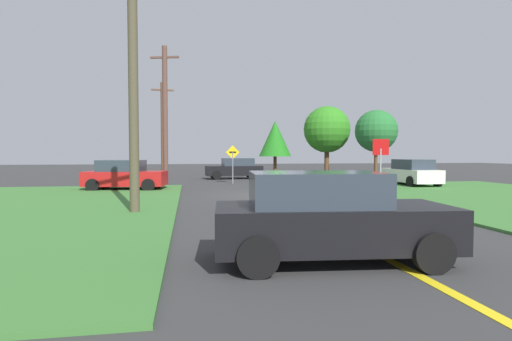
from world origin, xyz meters
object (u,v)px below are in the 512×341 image
at_px(pine_tree_center, 327,130).
at_px(utility_pole_near, 133,83).
at_px(utility_pole_mid, 165,114).
at_px(car_behind_on_main_road, 328,217).
at_px(stop_sign, 381,156).
at_px(oak_tree_left, 376,131).
at_px(direction_sign, 233,160).
at_px(car_approaching_junction, 235,169).
at_px(car_on_crossroad, 411,173).
at_px(utility_pole_far, 163,129).
at_px(parked_car_near_building, 125,175).
at_px(oak_tree_right, 275,139).

bearing_deg(pine_tree_center, utility_pole_near, -122.05).
bearing_deg(pine_tree_center, utility_pole_mid, -140.85).
bearing_deg(car_behind_on_main_road, stop_sign, 63.77).
bearing_deg(oak_tree_left, direction_sign, -152.52).
xyz_separation_m(oak_tree_left, pine_tree_center, (-3.00, 4.35, 0.36)).
height_order(car_approaching_junction, car_behind_on_main_road, same).
relative_size(utility_pole_near, oak_tree_left, 1.41).
bearing_deg(car_on_crossroad, pine_tree_center, 0.94).
height_order(utility_pole_mid, utility_pole_far, utility_pole_mid).
bearing_deg(stop_sign, pine_tree_center, -90.39).
xyz_separation_m(utility_pole_far, direction_sign, (4.92, -7.42, -2.44)).
xyz_separation_m(utility_pole_near, direction_sign, (4.58, 12.75, -2.65)).
bearing_deg(parked_car_near_building, car_approaching_junction, 60.02).
relative_size(stop_sign, pine_tree_center, 0.40).
bearing_deg(parked_car_near_building, stop_sign, -14.34).
distance_m(stop_sign, utility_pole_near, 11.42).
bearing_deg(utility_pole_far, car_behind_on_main_road, -80.35).
bearing_deg(car_approaching_junction, parked_car_near_building, 47.17).
relative_size(utility_pole_far, direction_sign, 3.09).
bearing_deg(car_approaching_junction, stop_sign, 105.48).
bearing_deg(pine_tree_center, utility_pole_far, -165.63).
height_order(stop_sign, parked_car_near_building, stop_sign).
relative_size(utility_pole_far, oak_tree_right, 1.52).
distance_m(utility_pole_near, pine_tree_center, 28.47).
bearing_deg(oak_tree_right, utility_pole_far, -159.58).
distance_m(parked_car_near_building, oak_tree_left, 22.80).
relative_size(pine_tree_center, oak_tree_right, 1.29).
relative_size(stop_sign, utility_pole_mid, 0.31).
bearing_deg(utility_pole_near, direction_sign, 70.23).
bearing_deg(pine_tree_center, oak_tree_right, -178.36).
distance_m(utility_pole_mid, utility_pole_far, 8.12).
bearing_deg(utility_pole_mid, car_on_crossroad, -11.39).
bearing_deg(oak_tree_right, stop_sign, -88.34).
bearing_deg(car_on_crossroad, utility_pole_mid, 79.50).
xyz_separation_m(utility_pole_near, oak_tree_right, (9.89, 23.98, -0.81)).
relative_size(utility_pole_mid, oak_tree_left, 1.47).
relative_size(car_on_crossroad, pine_tree_center, 0.67).
bearing_deg(oak_tree_right, utility_pole_near, -112.41).
xyz_separation_m(car_approaching_junction, oak_tree_left, (12.79, 1.99, 3.17)).
height_order(car_behind_on_main_road, pine_tree_center, pine_tree_center).
bearing_deg(car_on_crossroad, utility_pole_far, 55.28).
distance_m(car_approaching_junction, parked_car_near_building, 11.33).
bearing_deg(stop_sign, car_approaching_junction, -57.17).
bearing_deg(utility_pole_near, car_on_crossroad, 31.05).
xyz_separation_m(car_approaching_junction, oak_tree_right, (4.57, 6.18, 2.60)).
bearing_deg(parked_car_near_building, pine_tree_center, 50.32).
distance_m(parked_car_near_building, utility_pole_mid, 5.21).
bearing_deg(utility_pole_far, car_on_crossroad, -35.61).
bearing_deg(direction_sign, oak_tree_left, 27.48).
xyz_separation_m(stop_sign, utility_pole_mid, (-10.16, 8.21, 2.55)).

